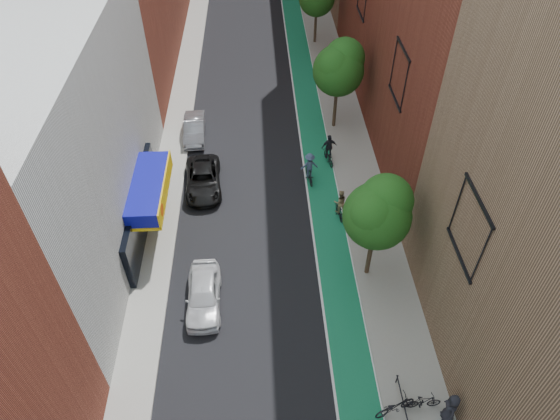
{
  "coord_description": "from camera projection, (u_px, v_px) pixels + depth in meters",
  "views": [
    {
      "loc": [
        0.05,
        -6.96,
        21.24
      ],
      "look_at": [
        1.09,
        13.65,
        1.5
      ],
      "focal_mm": 32.0,
      "sensor_mm": 36.0,
      "label": 1
    }
  ],
  "objects": [
    {
      "name": "cyclist_lane_mid",
      "position": [
        329.0,
        152.0,
        33.62
      ],
      "size": [
        1.12,
        1.73,
        2.15
      ],
      "rotation": [
        0.0,
        0.0,
        3.37
      ],
      "color": "black",
      "rests_on": "ground"
    },
    {
      "name": "parked_bike_mid",
      "position": [
        424.0,
        402.0,
        21.27
      ],
      "size": [
        1.56,
        0.47,
        0.93
      ],
      "primitive_type": "imported",
      "rotation": [
        0.0,
        0.0,
        1.59
      ],
      "color": "black",
      "rests_on": "sidewalk_right"
    },
    {
      "name": "parked_bike_far",
      "position": [
        395.0,
        406.0,
        21.1
      ],
      "size": [
        2.0,
        1.24,
        0.99
      ],
      "primitive_type": "imported",
      "rotation": [
        0.0,
        0.0,
        1.91
      ],
      "color": "black",
      "rests_on": "sidewalk_right"
    },
    {
      "name": "bike_lane",
      "position": [
        310.0,
        113.0,
        38.61
      ],
      "size": [
        2.0,
        68.0,
        0.01
      ],
      "primitive_type": "cube",
      "color": "#12693F",
      "rests_on": "ground"
    },
    {
      "name": "pedestrian",
      "position": [
        451.0,
        408.0,
        20.66
      ],
      "size": [
        0.66,
        0.92,
        1.76
      ],
      "primitive_type": "imported",
      "rotation": [
        0.0,
        0.0,
        -1.7
      ],
      "color": "black",
      "rests_on": "sidewalk_right"
    },
    {
      "name": "cyclist_lane_near",
      "position": [
        340.0,
        206.0,
        29.77
      ],
      "size": [
        0.85,
        1.51,
        1.95
      ],
      "rotation": [
        0.0,
        0.0,
        3.28
      ],
      "color": "black",
      "rests_on": "ground"
    },
    {
      "name": "sidewalk_left",
      "position": [
        180.0,
        116.0,
        38.2
      ],
      "size": [
        2.0,
        68.0,
        0.15
      ],
      "primitive_type": "cube",
      "color": "gray",
      "rests_on": "ground"
    },
    {
      "name": "cyclist_lane_far",
      "position": [
        309.0,
        169.0,
        32.14
      ],
      "size": [
        1.21,
        1.78,
        2.09
      ],
      "rotation": [
        0.0,
        0.0,
        3.29
      ],
      "color": "black",
      "rests_on": "ground"
    },
    {
      "name": "tree_mid",
      "position": [
        339.0,
        67.0,
        33.87
      ],
      "size": [
        3.55,
        3.53,
        6.74
      ],
      "color": "#332619",
      "rests_on": "ground"
    },
    {
      "name": "tree_near",
      "position": [
        379.0,
        211.0,
        23.92
      ],
      "size": [
        3.4,
        3.36,
        6.42
      ],
      "color": "#332619",
      "rests_on": "ground"
    },
    {
      "name": "parked_car_silver",
      "position": [
        195.0,
        129.0,
        35.88
      ],
      "size": [
        1.6,
        4.16,
        1.35
      ],
      "primitive_type": "imported",
      "rotation": [
        0.0,
        0.0,
        0.04
      ],
      "color": "gray",
      "rests_on": "ground"
    },
    {
      "name": "parked_car_white",
      "position": [
        204.0,
        294.0,
        25.22
      ],
      "size": [
        1.8,
        4.28,
        1.45
      ],
      "primitive_type": "imported",
      "rotation": [
        0.0,
        0.0,
        0.02
      ],
      "color": "silver",
      "rests_on": "ground"
    },
    {
      "name": "building_left_white",
      "position": [
        42.0,
        149.0,
        25.26
      ],
      "size": [
        8.0,
        20.0,
        12.0
      ],
      "primitive_type": "cube",
      "color": "silver",
      "rests_on": "ground"
    },
    {
      "name": "sidewalk_right",
      "position": [
        342.0,
        111.0,
        38.66
      ],
      "size": [
        3.0,
        68.0,
        0.15
      ],
      "primitive_type": "cube",
      "color": "gray",
      "rests_on": "ground"
    },
    {
      "name": "parked_car_black",
      "position": [
        203.0,
        180.0,
        31.82
      ],
      "size": [
        2.52,
        4.9,
        1.32
      ],
      "primitive_type": "imported",
      "rotation": [
        0.0,
        0.0,
        0.07
      ],
      "color": "black",
      "rests_on": "ground"
    }
  ]
}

